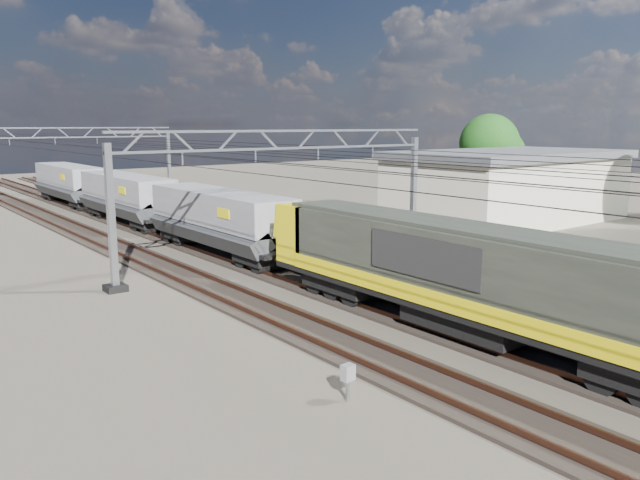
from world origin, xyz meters
TOP-DOWN VIEW (x-y plane):
  - ground at (0.00, 0.00)m, footprint 160.00×160.00m
  - track_outer_west at (-6.00, 0.00)m, footprint 2.60×140.00m
  - track_loco at (-2.00, 0.00)m, footprint 2.60×140.00m
  - track_inner_east at (2.00, 0.00)m, footprint 2.60×140.00m
  - track_outer_east at (6.00, 0.00)m, footprint 2.60×140.00m
  - catenary_gantry_mid at (0.00, 4.00)m, footprint 19.90×0.90m
  - catenary_gantry_far at (0.00, 40.00)m, footprint 19.90×0.90m
  - overhead_wires at (0.00, 8.00)m, footprint 12.03×140.00m
  - locomotive at (-2.00, -9.76)m, footprint 2.76×21.10m
  - hopper_wagon_lead at (-2.00, 7.94)m, footprint 3.38×13.00m
  - hopper_wagon_mid at (-2.00, 22.14)m, footprint 3.38×13.00m
  - hopper_wagon_third at (-2.00, 36.34)m, footprint 3.38×13.00m
  - trackside_cabinet at (-8.58, -11.04)m, footprint 0.37×0.29m
  - industrial_shed at (22.00, 6.00)m, footprint 18.60×10.60m
  - tree_far at (30.32, 13.79)m, footprint 5.99×5.59m

SIDE VIEW (x-z plane):
  - ground at x=0.00m, z-range 0.00..0.00m
  - track_outer_west at x=-6.00m, z-range -0.08..0.22m
  - track_loco at x=-2.00m, z-range -0.08..0.22m
  - track_inner_east at x=2.00m, z-range -0.08..0.22m
  - track_outer_east at x=6.00m, z-range -0.08..0.22m
  - trackside_cabinet at x=-8.58m, z-range 0.26..1.31m
  - hopper_wagon_lead at x=-2.00m, z-range 0.60..3.86m
  - hopper_wagon_mid at x=-2.00m, z-range 0.60..3.86m
  - hopper_wagon_third at x=-2.00m, z-range 0.60..3.86m
  - locomotive at x=-2.00m, z-range 0.52..4.14m
  - industrial_shed at x=22.00m, z-range 0.03..5.43m
  - catenary_gantry_mid at x=0.00m, z-range 0.35..7.46m
  - catenary_gantry_far at x=0.00m, z-range 0.35..7.46m
  - tree_far at x=30.32m, z-range 1.16..9.53m
  - overhead_wires at x=0.00m, z-range 5.48..6.02m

